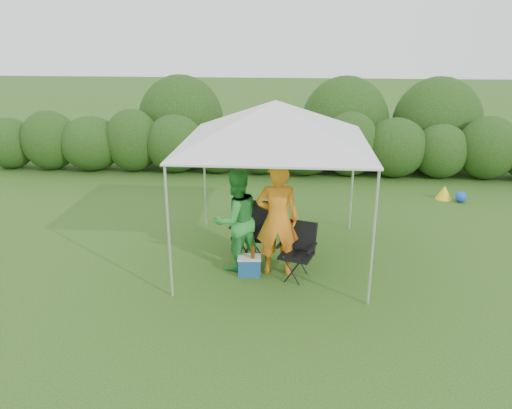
# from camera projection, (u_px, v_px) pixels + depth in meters

# --- Properties ---
(ground) EXTENTS (70.00, 70.00, 0.00)m
(ground) POSITION_uv_depth(u_px,v_px,m) (272.00, 270.00, 8.58)
(ground) COLOR #38601E
(hedge) EXTENTS (17.56, 1.53, 1.80)m
(hedge) POSITION_uv_depth(u_px,v_px,m) (287.00, 146.00, 13.93)
(hedge) COLOR #264917
(hedge) RESTS_ON ground
(canopy) EXTENTS (3.10, 3.10, 2.83)m
(canopy) POSITION_uv_depth(u_px,v_px,m) (275.00, 123.00, 8.23)
(canopy) COLOR silver
(canopy) RESTS_ON ground
(chair_right) EXTENTS (0.68, 0.65, 0.93)m
(chair_right) POSITION_uv_depth(u_px,v_px,m) (298.00, 247.00, 8.23)
(chair_right) COLOR black
(chair_right) RESTS_ON ground
(chair_left) EXTENTS (0.69, 0.64, 1.01)m
(chair_left) POSITION_uv_depth(u_px,v_px,m) (251.00, 226.00, 8.95)
(chair_left) COLOR black
(chair_left) RESTS_ON ground
(man) EXTENTS (0.73, 0.49, 1.94)m
(man) POSITION_uv_depth(u_px,v_px,m) (277.00, 219.00, 8.18)
(man) COLOR orange
(man) RESTS_ON ground
(woman) EXTENTS (1.08, 1.04, 1.75)m
(woman) POSITION_uv_depth(u_px,v_px,m) (236.00, 220.00, 8.42)
(woman) COLOR green
(woman) RESTS_ON ground
(cooler) EXTENTS (0.41, 0.31, 0.33)m
(cooler) POSITION_uv_depth(u_px,v_px,m) (249.00, 265.00, 8.38)
(cooler) COLOR #1D4E87
(cooler) RESTS_ON ground
(bottle) EXTENTS (0.07, 0.07, 0.25)m
(bottle) POSITION_uv_depth(u_px,v_px,m) (253.00, 251.00, 8.24)
(bottle) COLOR #592D0C
(bottle) RESTS_ON cooler
(lawn_toy) EXTENTS (0.66, 0.55, 0.33)m
(lawn_toy) POSITION_uv_depth(u_px,v_px,m) (448.00, 194.00, 12.05)
(lawn_toy) COLOR yellow
(lawn_toy) RESTS_ON ground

